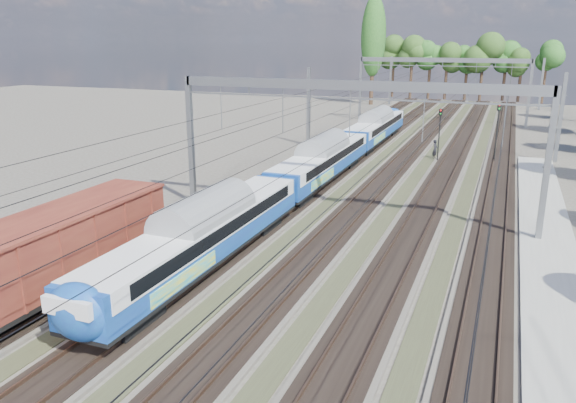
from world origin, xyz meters
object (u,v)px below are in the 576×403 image
(signal_near, at_px, (440,129))
(signal_far, at_px, (498,126))
(freight_boxcar, at_px, (36,259))
(emu_train, at_px, (322,156))
(worker, at_px, (435,149))

(signal_near, height_order, signal_far, signal_far)
(freight_boxcar, bearing_deg, emu_train, 79.97)
(emu_train, relative_size, signal_far, 10.18)
(worker, bearing_deg, signal_near, -147.18)
(signal_far, bearing_deg, worker, 157.47)
(worker, height_order, signal_near, signal_near)
(freight_boxcar, height_order, signal_far, signal_far)
(emu_train, distance_m, signal_far, 19.12)
(freight_boxcar, relative_size, signal_near, 2.96)
(signal_far, bearing_deg, freight_boxcar, -136.95)
(emu_train, height_order, freight_boxcar, emu_train)
(freight_boxcar, height_order, signal_near, signal_near)
(worker, xyz_separation_m, signal_near, (0.44, -1.37, 2.28))
(emu_train, height_order, worker, emu_train)
(emu_train, distance_m, freight_boxcar, 25.85)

